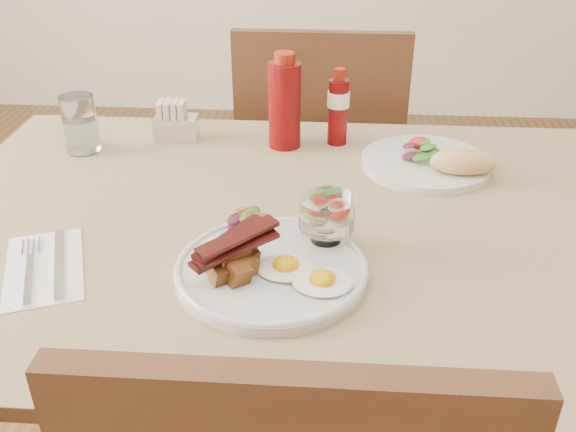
{
  "coord_description": "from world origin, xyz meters",
  "views": [
    {
      "loc": [
        0.03,
        -0.93,
        1.29
      ],
      "look_at": [
        -0.03,
        -0.11,
        0.82
      ],
      "focal_mm": 40.0,
      "sensor_mm": 36.0,
      "label": 1
    }
  ],
  "objects_px": {
    "chair_far": "(319,170)",
    "sugar_caddy": "(175,123)",
    "main_plate": "(271,271)",
    "second_plate": "(434,161)",
    "fruit_cup": "(327,213)",
    "table": "(310,263)",
    "water_glass": "(81,127)",
    "hot_sauce_bottle": "(338,108)",
    "ketchup_bottle": "(285,104)"
  },
  "relations": [
    {
      "from": "hot_sauce_bottle",
      "to": "water_glass",
      "type": "bearing_deg",
      "value": -171.69
    },
    {
      "from": "fruit_cup",
      "to": "hot_sauce_bottle",
      "type": "xyz_separation_m",
      "value": [
        0.02,
        0.41,
        0.01
      ]
    },
    {
      "from": "second_plate",
      "to": "ketchup_bottle",
      "type": "height_order",
      "value": "ketchup_bottle"
    },
    {
      "from": "hot_sauce_bottle",
      "to": "sugar_caddy",
      "type": "height_order",
      "value": "hot_sauce_bottle"
    },
    {
      "from": "second_plate",
      "to": "sugar_caddy",
      "type": "relative_size",
      "value": 2.78
    },
    {
      "from": "ketchup_bottle",
      "to": "water_glass",
      "type": "xyz_separation_m",
      "value": [
        -0.41,
        -0.05,
        -0.04
      ]
    },
    {
      "from": "hot_sauce_bottle",
      "to": "table",
      "type": "bearing_deg",
      "value": -97.16
    },
    {
      "from": "fruit_cup",
      "to": "second_plate",
      "type": "height_order",
      "value": "fruit_cup"
    },
    {
      "from": "water_glass",
      "to": "chair_far",
      "type": "bearing_deg",
      "value": 40.88
    },
    {
      "from": "chair_far",
      "to": "hot_sauce_bottle",
      "type": "height_order",
      "value": "chair_far"
    },
    {
      "from": "chair_far",
      "to": "sugar_caddy",
      "type": "height_order",
      "value": "chair_far"
    },
    {
      "from": "fruit_cup",
      "to": "sugar_caddy",
      "type": "xyz_separation_m",
      "value": [
        -0.33,
        0.41,
        -0.03
      ]
    },
    {
      "from": "chair_far",
      "to": "ketchup_bottle",
      "type": "height_order",
      "value": "ketchup_bottle"
    },
    {
      "from": "second_plate",
      "to": "ketchup_bottle",
      "type": "distance_m",
      "value": 0.32
    },
    {
      "from": "sugar_caddy",
      "to": "water_glass",
      "type": "xyz_separation_m",
      "value": [
        -0.18,
        -0.07,
        0.02
      ]
    },
    {
      "from": "chair_far",
      "to": "main_plate",
      "type": "height_order",
      "value": "chair_far"
    },
    {
      "from": "main_plate",
      "to": "hot_sauce_bottle",
      "type": "height_order",
      "value": "hot_sauce_bottle"
    },
    {
      "from": "main_plate",
      "to": "hot_sauce_bottle",
      "type": "bearing_deg",
      "value": 79.31
    },
    {
      "from": "water_glass",
      "to": "second_plate",
      "type": "bearing_deg",
      "value": -3.34
    },
    {
      "from": "second_plate",
      "to": "table",
      "type": "bearing_deg",
      "value": -137.48
    },
    {
      "from": "chair_far",
      "to": "water_glass",
      "type": "height_order",
      "value": "chair_far"
    },
    {
      "from": "chair_far",
      "to": "sugar_caddy",
      "type": "distance_m",
      "value": 0.52
    },
    {
      "from": "table",
      "to": "water_glass",
      "type": "bearing_deg",
      "value": 152.33
    },
    {
      "from": "chair_far",
      "to": "ketchup_bottle",
      "type": "relative_size",
      "value": 4.75
    },
    {
      "from": "table",
      "to": "ketchup_bottle",
      "type": "height_order",
      "value": "ketchup_bottle"
    },
    {
      "from": "chair_far",
      "to": "fruit_cup",
      "type": "xyz_separation_m",
      "value": [
        0.03,
        -0.75,
        0.29
      ]
    },
    {
      "from": "second_plate",
      "to": "sugar_caddy",
      "type": "distance_m",
      "value": 0.54
    },
    {
      "from": "second_plate",
      "to": "hot_sauce_bottle",
      "type": "relative_size",
      "value": 1.57
    },
    {
      "from": "main_plate",
      "to": "hot_sauce_bottle",
      "type": "distance_m",
      "value": 0.51
    },
    {
      "from": "fruit_cup",
      "to": "ketchup_bottle",
      "type": "xyz_separation_m",
      "value": [
        -0.09,
        0.39,
        0.03
      ]
    },
    {
      "from": "chair_far",
      "to": "second_plate",
      "type": "height_order",
      "value": "chair_far"
    },
    {
      "from": "ketchup_bottle",
      "to": "hot_sauce_bottle",
      "type": "relative_size",
      "value": 1.22
    },
    {
      "from": "ketchup_bottle",
      "to": "second_plate",
      "type": "bearing_deg",
      "value": -17.79
    },
    {
      "from": "sugar_caddy",
      "to": "main_plate",
      "type": "bearing_deg",
      "value": -63.46
    },
    {
      "from": "second_plate",
      "to": "fruit_cup",
      "type": "bearing_deg",
      "value": -124.26
    },
    {
      "from": "table",
      "to": "hot_sauce_bottle",
      "type": "height_order",
      "value": "hot_sauce_bottle"
    },
    {
      "from": "ketchup_bottle",
      "to": "table",
      "type": "bearing_deg",
      "value": -77.46
    },
    {
      "from": "table",
      "to": "fruit_cup",
      "type": "xyz_separation_m",
      "value": [
        0.03,
        -0.09,
        0.15
      ]
    },
    {
      "from": "water_glass",
      "to": "fruit_cup",
      "type": "bearing_deg",
      "value": -33.99
    },
    {
      "from": "hot_sauce_bottle",
      "to": "water_glass",
      "type": "distance_m",
      "value": 0.52
    },
    {
      "from": "sugar_caddy",
      "to": "table",
      "type": "bearing_deg",
      "value": -47.53
    },
    {
      "from": "fruit_cup",
      "to": "second_plate",
      "type": "bearing_deg",
      "value": 55.74
    },
    {
      "from": "chair_far",
      "to": "main_plate",
      "type": "distance_m",
      "value": 0.86
    },
    {
      "from": "main_plate",
      "to": "ketchup_bottle",
      "type": "bearing_deg",
      "value": 91.91
    },
    {
      "from": "hot_sauce_bottle",
      "to": "ketchup_bottle",
      "type": "bearing_deg",
      "value": -168.57
    },
    {
      "from": "fruit_cup",
      "to": "water_glass",
      "type": "xyz_separation_m",
      "value": [
        -0.5,
        0.34,
        -0.01
      ]
    },
    {
      "from": "main_plate",
      "to": "sugar_caddy",
      "type": "relative_size",
      "value": 3.09
    },
    {
      "from": "chair_far",
      "to": "fruit_cup",
      "type": "relative_size",
      "value": 10.72
    },
    {
      "from": "table",
      "to": "main_plate",
      "type": "height_order",
      "value": "main_plate"
    },
    {
      "from": "chair_far",
      "to": "hot_sauce_bottle",
      "type": "relative_size",
      "value": 5.8
    }
  ]
}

